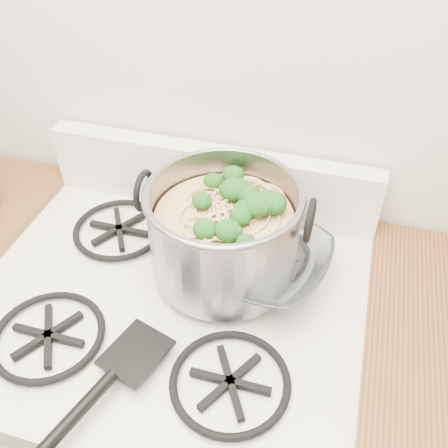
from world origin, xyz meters
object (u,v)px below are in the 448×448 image
at_px(gas_range, 180,417).
at_px(glass_bowl, 260,268).
at_px(stock_pot, 224,233).
at_px(spatula, 135,350).

distance_m(gas_range, glass_bowl, 0.54).
bearing_deg(stock_pot, glass_bowl, 3.23).
bearing_deg(gas_range, stock_pot, 46.69).
bearing_deg(stock_pot, spatula, -109.94).
bearing_deg(spatula, stock_pot, 87.19).
height_order(stock_pot, spatula, stock_pot).
xyz_separation_m(stock_pot, glass_bowl, (0.07, 0.00, -0.08)).
bearing_deg(gas_range, spatula, -88.92).
bearing_deg(glass_bowl, stock_pot, -176.77).
height_order(gas_range, stock_pot, stock_pot).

